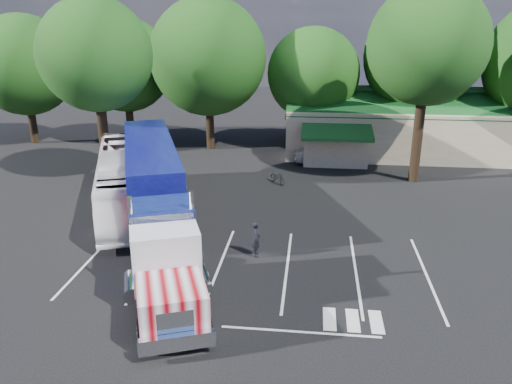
# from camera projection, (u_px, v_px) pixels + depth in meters

# --- Properties ---
(ground) EXTENTS (120.00, 120.00, 0.00)m
(ground) POSITION_uv_depth(u_px,v_px,m) (239.00, 218.00, 29.45)
(ground) COLOR black
(ground) RESTS_ON ground
(event_hall) EXTENTS (24.20, 14.12, 5.55)m
(event_hall) POSITION_uv_depth(u_px,v_px,m) (422.00, 126.00, 43.93)
(event_hall) COLOR #C7B394
(event_hall) RESTS_ON ground
(tree_row_a) EXTENTS (9.00, 9.00, 11.68)m
(tree_row_a) POSITION_uv_depth(u_px,v_px,m) (24.00, 65.00, 45.00)
(tree_row_a) COLOR black
(tree_row_a) RESTS_ON ground
(tree_row_b) EXTENTS (8.40, 8.40, 11.35)m
(tree_row_b) POSITION_uv_depth(u_px,v_px,m) (125.00, 65.00, 45.24)
(tree_row_b) COLOR black
(tree_row_b) RESTS_ON ground
(tree_row_c) EXTENTS (10.00, 10.00, 13.05)m
(tree_row_c) POSITION_uv_depth(u_px,v_px,m) (208.00, 57.00, 42.56)
(tree_row_c) COLOR black
(tree_row_c) RESTS_ON ground
(tree_row_d) EXTENTS (8.00, 8.00, 10.60)m
(tree_row_d) POSITION_uv_depth(u_px,v_px,m) (313.00, 74.00, 43.27)
(tree_row_d) COLOR black
(tree_row_d) RESTS_ON ground
(tree_row_e) EXTENTS (9.60, 9.60, 12.90)m
(tree_row_e) POSITION_uv_depth(u_px,v_px,m) (421.00, 57.00, 42.26)
(tree_row_e) COLOR black
(tree_row_e) RESTS_ON ground
(tree_near_left) EXTENTS (7.60, 7.60, 12.65)m
(tree_near_left) POSITION_uv_depth(u_px,v_px,m) (95.00, 55.00, 33.34)
(tree_near_left) COLOR black
(tree_near_left) RESTS_ON ground
(tree_near_right) EXTENTS (8.00, 8.00, 13.50)m
(tree_near_right) POSITION_uv_depth(u_px,v_px,m) (427.00, 45.00, 33.06)
(tree_near_right) COLOR black
(tree_near_right) RESTS_ON ground
(semi_truck) EXTENTS (10.16, 21.12, 4.53)m
(semi_truck) POSITION_uv_depth(u_px,v_px,m) (154.00, 185.00, 27.10)
(semi_truck) COLOR black
(semi_truck) RESTS_ON ground
(woman) EXTENTS (0.54, 0.72, 1.81)m
(woman) POSITION_uv_depth(u_px,v_px,m) (256.00, 239.00, 24.44)
(woman) COLOR black
(woman) RESTS_ON ground
(bicycle) EXTENTS (1.53, 1.70, 0.90)m
(bicycle) POSITION_uv_depth(u_px,v_px,m) (278.00, 177.00, 35.49)
(bicycle) COLOR black
(bicycle) RESTS_ON ground
(tour_bus) EXTENTS (7.58, 13.46, 3.68)m
(tour_bus) POSITION_uv_depth(u_px,v_px,m) (126.00, 180.00, 30.26)
(tour_bus) COLOR silver
(tour_bus) RESTS_ON ground
(silver_sedan) EXTENTS (4.80, 2.10, 1.53)m
(silver_sedan) POSITION_uv_depth(u_px,v_px,m) (323.00, 154.00, 40.24)
(silver_sedan) COLOR #A9ABB0
(silver_sedan) RESTS_ON ground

